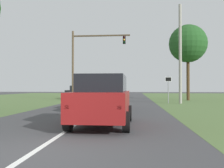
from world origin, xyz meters
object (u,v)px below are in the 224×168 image
object	(u,v)px
oak_tree_right	(188,44)
crossing_suv_far	(82,92)
keep_moving_sign	(168,86)
utility_pole_right	(180,54)
pickup_truck_lead	(102,95)
red_suv_near	(103,99)
traffic_light	(87,55)

from	to	relation	value
oak_tree_right	crossing_suv_far	xyz separation A→B (m)	(-13.00, 1.77, -5.73)
keep_moving_sign	crossing_suv_far	world-z (taller)	keep_moving_sign
utility_pole_right	pickup_truck_lead	bearing A→B (deg)	-132.03
keep_moving_sign	oak_tree_right	bearing A→B (deg)	61.65
pickup_truck_lead	oak_tree_right	distance (m)	16.55
red_suv_near	traffic_light	world-z (taller)	traffic_light
traffic_light	oak_tree_right	distance (m)	11.98
crossing_suv_far	utility_pole_right	size ratio (longest dim) A/B	0.45
keep_moving_sign	crossing_suv_far	bearing A→B (deg)	143.21
pickup_truck_lead	traffic_light	size ratio (longest dim) A/B	0.66
red_suv_near	traffic_light	bearing A→B (deg)	102.85
red_suv_near	keep_moving_sign	world-z (taller)	keep_moving_sign
utility_pole_right	oak_tree_right	bearing A→B (deg)	71.35
keep_moving_sign	utility_pole_right	size ratio (longest dim) A/B	0.28
red_suv_near	traffic_light	size ratio (longest dim) A/B	0.56
red_suv_near	crossing_suv_far	distance (m)	22.10
pickup_truck_lead	oak_tree_right	xyz separation A→B (m)	(8.49, 13.04, 5.66)
pickup_truck_lead	keep_moving_sign	bearing A→B (deg)	53.60
oak_tree_right	traffic_light	bearing A→B (deg)	-175.23
traffic_light	oak_tree_right	size ratio (longest dim) A/B	0.92
keep_moving_sign	utility_pole_right	distance (m)	3.22
red_suv_near	oak_tree_right	size ratio (longest dim) A/B	0.51
pickup_truck_lead	keep_moving_sign	xyz separation A→B (m)	(5.43, 7.37, 0.70)
crossing_suv_far	keep_moving_sign	bearing A→B (deg)	-36.79
pickup_truck_lead	utility_pole_right	distance (m)	10.45
traffic_light	keep_moving_sign	world-z (taller)	traffic_light
red_suv_near	crossing_suv_far	xyz separation A→B (m)	(-5.40, 21.43, -0.15)
crossing_suv_far	utility_pole_right	xyz separation A→B (m)	(11.05, -7.55, 3.80)
oak_tree_right	utility_pole_right	bearing A→B (deg)	-108.65
keep_moving_sign	oak_tree_right	xyz separation A→B (m)	(3.06, 5.67, 4.95)
oak_tree_right	utility_pole_right	xyz separation A→B (m)	(-1.95, -5.78, -1.93)
red_suv_near	utility_pole_right	world-z (taller)	utility_pole_right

